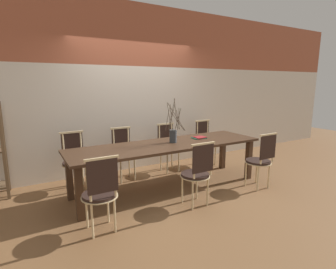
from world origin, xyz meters
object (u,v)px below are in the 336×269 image
object	(u,v)px
chair_far_center	(168,146)
vase_centerpiece	(173,134)
chair_near_center	(261,159)
book_stack	(199,138)
dining_table	(168,149)

from	to	relation	value
chair_far_center	vase_centerpiece	bearing A→B (deg)	65.41
chair_near_center	chair_far_center	size ratio (longest dim) A/B	1.00
chair_far_center	book_stack	xyz separation A→B (m)	(0.24, -0.68, 0.26)
dining_table	chair_far_center	world-z (taller)	chair_far_center
dining_table	book_stack	distance (m)	0.70
dining_table	vase_centerpiece	size ratio (longest dim) A/B	4.40
dining_table	chair_far_center	xyz separation A→B (m)	(0.45, 0.76, -0.17)
chair_far_center	vase_centerpiece	distance (m)	0.89
chair_near_center	book_stack	distance (m)	1.08
dining_table	chair_far_center	bearing A→B (deg)	59.41
chair_near_center	chair_far_center	world-z (taller)	same
chair_near_center	dining_table	bearing A→B (deg)	149.74
chair_near_center	book_stack	size ratio (longest dim) A/B	3.78
dining_table	vase_centerpiece	world-z (taller)	vase_centerpiece
chair_far_center	book_stack	world-z (taller)	chair_far_center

